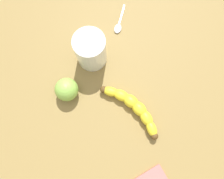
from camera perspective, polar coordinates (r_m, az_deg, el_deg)
The scene contains 5 objects.
wooden_tabletop at distance 67.77cm, azimuth 4.34°, elevation -1.94°, with size 120.00×120.00×3.00cm, color olive.
banana at distance 63.90cm, azimuth 5.78°, elevation -4.75°, with size 22.75×6.68×3.74cm.
smoothie_glass at distance 64.70cm, azimuth -5.80°, elevation 10.47°, with size 9.44×9.44×12.08cm.
green_apple_fruit at distance 64.36cm, azimuth -12.25°, elevation 0.00°, with size 7.09×7.09×7.09cm, color #84B747.
teaspoon at distance 74.37cm, azimuth 1.72°, elevation 16.69°, with size 6.75×10.48×0.80cm.
Camera 1 is at (5.61, -13.17, 67.74)cm, focal length 33.60 mm.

